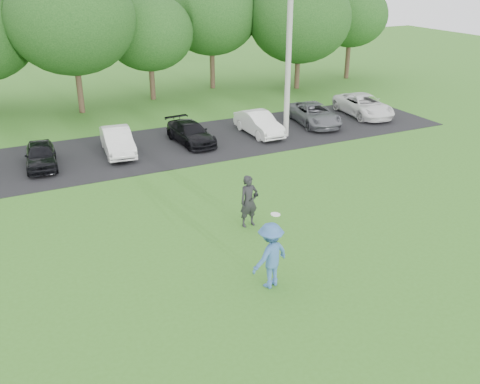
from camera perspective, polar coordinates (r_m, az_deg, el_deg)
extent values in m
plane|color=#397120|center=(16.31, 5.48, -8.62)|extent=(100.00, 100.00, 0.00)
cube|color=black|center=(27.17, -8.88, 4.69)|extent=(32.00, 6.50, 0.03)
cylinder|color=#9A9995|center=(27.80, 5.22, 14.84)|extent=(0.28, 0.28, 9.02)
imported|color=#355F97|center=(15.20, 3.27, -6.76)|extent=(1.45, 1.09, 1.99)
cylinder|color=white|center=(14.71, 3.80, -2.40)|extent=(0.27, 0.27, 0.06)
imported|color=black|center=(18.59, 0.95, -0.99)|extent=(0.71, 0.49, 1.88)
cube|color=black|center=(18.41, 1.71, -0.31)|extent=(0.15, 0.11, 0.10)
imported|color=black|center=(25.72, -20.49, 3.71)|extent=(1.64, 3.39, 1.12)
imported|color=silver|center=(26.52, -12.94, 5.31)|extent=(1.64, 3.80, 1.22)
imported|color=black|center=(27.49, -5.28, 6.29)|extent=(1.80, 3.79, 1.07)
imported|color=white|center=(28.80, 2.02, 7.32)|extent=(1.33, 3.68, 1.21)
imported|color=slate|center=(30.96, 7.91, 8.24)|extent=(2.53, 4.45, 1.17)
imported|color=white|center=(33.31, 13.04, 9.01)|extent=(2.54, 4.68, 1.24)
cylinder|color=#38281C|center=(34.49, -16.71, 10.31)|extent=(0.36, 0.36, 2.70)
ellipsoid|color=#214C19|center=(33.86, -17.55, 17.11)|extent=(7.42, 7.42, 6.31)
cylinder|color=#38281C|center=(36.99, -9.34, 11.41)|extent=(0.36, 0.36, 2.20)
ellipsoid|color=#214C19|center=(36.46, -9.68, 16.42)|extent=(5.76, 5.76, 4.90)
cylinder|color=#38281C|center=(39.91, -2.96, 12.92)|extent=(0.36, 0.36, 2.70)
ellipsoid|color=#214C19|center=(39.39, -3.08, 18.35)|extent=(6.50, 6.50, 5.53)
cylinder|color=#38281C|center=(40.03, 6.11, 12.49)|extent=(0.36, 0.36, 2.20)
ellipsoid|color=#214C19|center=(39.49, 6.36, 17.93)|extent=(7.24, 7.24, 6.15)
cylinder|color=#38281C|center=(44.20, 11.39, 13.54)|extent=(0.36, 0.36, 2.70)
ellipsoid|color=#214C19|center=(43.77, 11.76, 17.98)|extent=(5.58, 5.58, 4.74)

